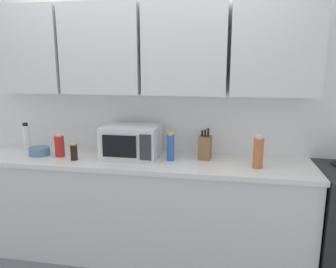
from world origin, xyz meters
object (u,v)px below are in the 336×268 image
Objects in this scene: microwave at (131,142)px; bowl_ceramic_small at (39,151)px; bottle_white_jar at (26,137)px; knife_block at (205,147)px; bottle_spice_jar at (258,152)px; bottle_red_sauce at (60,146)px; bottle_blue_cleaner at (171,147)px; bottle_soy_dark at (74,152)px.

microwave is 2.64× the size of bowl_ceramic_small.
bottle_white_jar is (-1.06, 0.07, -0.02)m from microwave.
bottle_white_jar is (-1.70, 0.01, 0.02)m from knife_block.
bottle_white_jar is (-2.13, 0.19, -0.00)m from bottle_spice_jar.
microwave is at bearing 8.51° from bottle_red_sauce.
bottle_blue_cleaner is (1.41, -0.11, -0.01)m from bottle_white_jar.
knife_block is at bearing 18.56° from bottle_blue_cleaner.
knife_block is 1.04× the size of bottle_white_jar.
bottle_spice_jar is 1.30× the size of bottle_red_sauce.
bottle_red_sauce reaches higher than bottle_soy_dark.
bowl_ceramic_small is (-0.38, 0.09, -0.03)m from bottle_soy_dark.
bowl_ceramic_small is (-1.90, 0.03, -0.09)m from bottle_spice_jar.
knife_block is at bearing 157.71° from bottle_spice_jar.
bottle_spice_jar is at bearing -5.03° from bottle_white_jar.
bottle_red_sauce reaches higher than bowl_ceramic_small.
bottle_red_sauce is at bearing -2.32° from bowl_ceramic_small.
bottle_spice_jar is (0.43, -0.18, 0.02)m from knife_block.
bottle_blue_cleaner is 1.67× the size of bottle_soy_dark.
bottle_blue_cleaner is at bearing -4.33° from bottle_white_jar.
knife_block is (0.64, 0.06, -0.04)m from microwave.
knife_block is at bearing 6.91° from bottle_red_sauce.
bottle_spice_jar and bottle_white_jar have the same top height.
microwave is 1.07m from bottle_spice_jar.
bottle_spice_jar is 1.06× the size of bottle_blue_cleaner.
bottle_soy_dark is (-1.52, -0.06, -0.06)m from bottle_spice_jar.
microwave reaches higher than bottle_spice_jar.
microwave is 0.49m from bottle_soy_dark.
knife_block is 1.28m from bottle_red_sauce.
microwave reaches higher than bowl_ceramic_small.
bottle_red_sauce is (0.43, -0.17, -0.03)m from bottle_white_jar.
microwave is at bearing 5.88° from bowl_ceramic_small.
bottle_white_jar is at bearing 179.61° from knife_block.
bottle_red_sauce is at bearing 155.18° from bottle_soy_dark.
bottle_blue_cleaner is 0.99m from bottle_red_sauce.
bottle_blue_cleaner is (-0.28, -0.10, 0.01)m from knife_block.
bottle_blue_cleaner is at bearing 9.67° from bottle_soy_dark.
bottle_white_jar is 1.07× the size of bottle_blue_cleaner.
bottle_spice_jar is at bearing -22.29° from knife_block.
knife_block reaches higher than bottle_red_sauce.
bottle_white_jar is at bearing 157.86° from bottle_soy_dark.
bottle_red_sauce is at bearing 179.26° from bottle_spice_jar.
microwave is at bearing -174.69° from knife_block.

